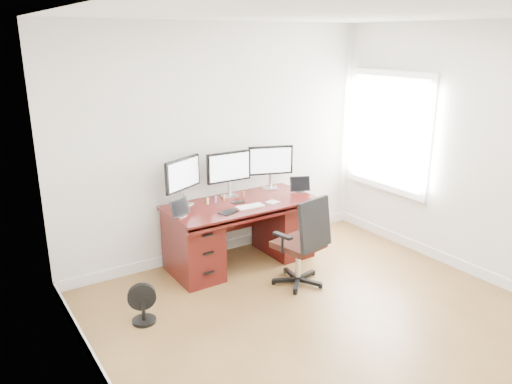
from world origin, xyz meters
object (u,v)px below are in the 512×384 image
floor_fan (143,304)px  monitor_center (229,168)px  office_chair (302,256)px  keyboard (250,206)px  desk (240,230)px

floor_fan → monitor_center: 1.88m
office_chair → keyboard: office_chair is taller
office_chair → monitor_center: 1.33m
monitor_center → keyboard: size_ratio=1.80×
keyboard → floor_fan: bearing=-161.1°
desk → monitor_center: bearing=90.0°
office_chair → monitor_center: (-0.26, 1.05, 0.76)m
floor_fan → keyboard: bearing=34.1°
desk → monitor_center: (-0.00, 0.24, 0.68)m
office_chair → floor_fan: size_ratio=2.57×
monitor_center → keyboard: monitor_center is taller
floor_fan → keyboard: (1.41, 0.39, 0.57)m
office_chair → keyboard: 0.78m
keyboard → office_chair: bearing=-62.6°
desk → office_chair: office_chair is taller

